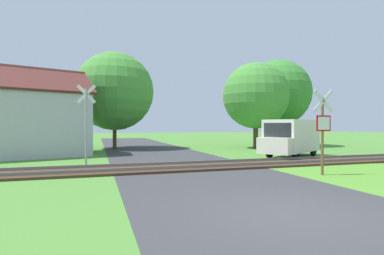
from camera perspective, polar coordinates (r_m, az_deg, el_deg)
ground_plane at (r=6.90m, az=18.13°, el=-15.42°), size 160.00×160.00×0.00m
road_asphalt at (r=8.56m, az=10.08°, el=-12.31°), size 6.57×80.00×0.01m
rail_track at (r=13.47m, az=-0.74°, el=-7.45°), size 60.00×2.60×0.22m
stop_sign_near at (r=12.40m, az=23.66°, el=0.16°), size 0.88×0.17×3.26m
crossing_sign_far at (r=14.37m, az=-19.53°, el=1.42°), size 0.85×0.26×3.76m
house at (r=21.38m, az=-31.08°, el=0.90°), size 9.97×7.96×5.63m
tree_right at (r=25.80m, az=12.04°, el=5.93°), size 5.53×5.53×7.19m
tree_center at (r=25.78m, az=-14.54°, el=6.65°), size 6.45×6.45×7.97m
tree_far at (r=29.81m, az=16.04°, el=6.34°), size 6.24×6.24×8.15m
mail_truck at (r=18.96m, az=18.34°, el=-1.65°), size 5.14×4.16×2.24m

